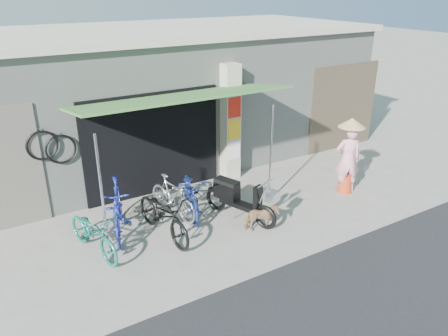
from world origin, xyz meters
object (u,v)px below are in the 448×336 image
bike_black (163,215)px  street_dog (261,218)px  bike_silver (172,197)px  moped (238,198)px  nun (348,157)px  bike_teal (93,233)px  bike_blue (118,209)px  bike_navy (191,193)px

bike_black → street_dog: (1.82, -0.84, -0.20)m
bike_silver → moped: (1.17, -0.84, 0.02)m
bike_black → street_dog: bike_black is taller
bike_silver → nun: 4.33m
bike_black → bike_teal: bearing=168.5°
bike_silver → bike_black: bearing=-139.0°
bike_blue → bike_black: bike_blue is taller
bike_teal → nun: size_ratio=0.89×
bike_blue → nun: bearing=8.9°
bike_teal → street_dog: bike_teal is taller
moped → street_dog: bearing=-99.9°
bike_teal → bike_black: bike_black is taller
bike_silver → street_dog: bearing=-61.3°
bike_teal → nun: 6.11m
bike_blue → bike_silver: 1.27m
bike_teal → bike_black: bearing=-18.2°
bike_blue → bike_navy: bike_blue is taller
bike_blue → nun: size_ratio=0.99×
bike_black → moped: bearing=-11.7°
nun → bike_silver: bearing=12.2°
bike_blue → nun: nun is taller
street_dog → nun: nun is taller
street_dog → bike_silver: bearing=58.1°
bike_blue → moped: bike_blue is taller
bike_teal → moped: (3.07, -0.28, 0.04)m
moped → bike_navy: bearing=113.5°
bike_teal → bike_blue: bearing=22.9°
bike_silver → bike_navy: 0.44m
bike_navy → street_dog: (0.87, -1.46, -0.19)m
street_dog → bike_navy: bearing=48.4°
bike_black → bike_silver: bearing=46.4°
bike_blue → bike_black: size_ratio=0.99×
bike_silver → street_dog: (1.30, -1.52, -0.17)m
bike_navy → moped: (0.74, -0.77, -0.00)m
bike_navy → nun: size_ratio=0.98×
bike_teal → bike_navy: 2.38m
bike_teal → moped: size_ratio=0.93×
street_dog → nun: (2.87, 0.45, 0.63)m
bike_silver → bike_teal: bearing=-175.4°
moped → nun: 3.04m
bike_silver → moped: size_ratio=0.86×
bike_blue → bike_silver: size_ratio=1.20×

